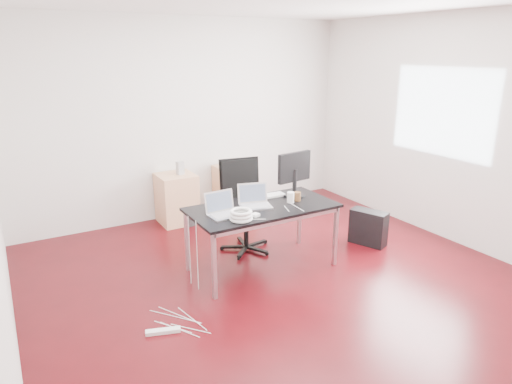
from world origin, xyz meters
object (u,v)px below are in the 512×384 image
desk (262,211)px  filing_cabinet_right (234,189)px  pc_tower (368,227)px  office_chair (244,201)px  filing_cabinet_left (177,198)px

desk → filing_cabinet_right: (0.60, 1.83, -0.33)m
filing_cabinet_right → pc_tower: filing_cabinet_right is taller
office_chair → filing_cabinet_left: 1.33m
office_chair → filing_cabinet_left: size_ratio=1.54×
desk → filing_cabinet_left: desk is taller
desk → office_chair: 0.60m
office_chair → filing_cabinet_right: bearing=77.9°
filing_cabinet_left → pc_tower: (1.80, -1.93, -0.13)m
desk → filing_cabinet_left: bearing=99.6°
office_chair → filing_cabinet_left: bearing=118.0°
filing_cabinet_left → pc_tower: size_ratio=1.56×
desk → pc_tower: (1.49, -0.10, -0.46)m
desk → filing_cabinet_left: (-0.31, 1.83, -0.33)m
filing_cabinet_left → filing_cabinet_right: bearing=0.0°
filing_cabinet_left → filing_cabinet_right: same height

